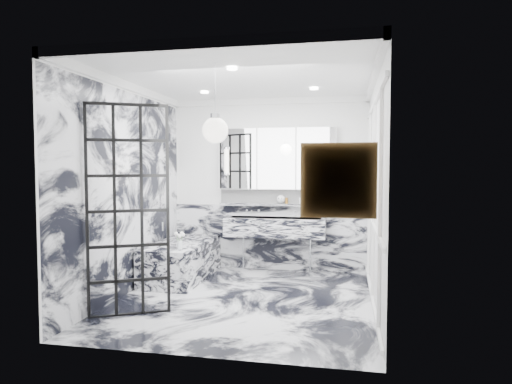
% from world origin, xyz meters
% --- Properties ---
extents(floor, '(3.60, 3.60, 0.00)m').
position_xyz_m(floor, '(0.00, 0.00, 0.00)').
color(floor, silver).
rests_on(floor, ground).
extents(ceiling, '(3.60, 3.60, 0.00)m').
position_xyz_m(ceiling, '(0.00, 0.00, 2.80)').
color(ceiling, white).
rests_on(ceiling, wall_back).
extents(wall_back, '(3.60, 0.00, 3.60)m').
position_xyz_m(wall_back, '(0.00, 1.80, 1.40)').
color(wall_back, white).
rests_on(wall_back, floor).
extents(wall_front, '(3.60, 0.00, 3.60)m').
position_xyz_m(wall_front, '(0.00, -1.80, 1.40)').
color(wall_front, white).
rests_on(wall_front, floor).
extents(wall_left, '(0.00, 3.60, 3.60)m').
position_xyz_m(wall_left, '(-1.60, 0.00, 1.40)').
color(wall_left, white).
rests_on(wall_left, floor).
extents(wall_right, '(0.00, 3.60, 3.60)m').
position_xyz_m(wall_right, '(1.60, 0.00, 1.40)').
color(wall_right, white).
rests_on(wall_right, floor).
extents(marble_clad_back, '(3.18, 0.05, 1.05)m').
position_xyz_m(marble_clad_back, '(0.00, 1.78, 0.53)').
color(marble_clad_back, silver).
rests_on(marble_clad_back, floor).
extents(marble_clad_left, '(0.02, 3.56, 2.68)m').
position_xyz_m(marble_clad_left, '(-1.59, 0.00, 1.34)').
color(marble_clad_left, silver).
rests_on(marble_clad_left, floor).
extents(panel_molding, '(0.03, 3.40, 2.30)m').
position_xyz_m(panel_molding, '(1.58, 0.00, 1.30)').
color(panel_molding, white).
rests_on(panel_molding, floor).
extents(soap_bottle_a, '(0.10, 0.11, 0.23)m').
position_xyz_m(soap_bottle_a, '(0.84, 1.71, 1.20)').
color(soap_bottle_a, '#8C5919').
rests_on(soap_bottle_a, ledge).
extents(soap_bottle_b, '(0.07, 0.07, 0.15)m').
position_xyz_m(soap_bottle_b, '(0.55, 1.71, 1.17)').
color(soap_bottle_b, '#4C4C51').
rests_on(soap_bottle_b, ledge).
extents(soap_bottle_c, '(0.16, 0.16, 0.17)m').
position_xyz_m(soap_bottle_c, '(1.00, 1.71, 1.17)').
color(soap_bottle_c, silver).
rests_on(soap_bottle_c, ledge).
extents(face_pot, '(0.14, 0.14, 0.14)m').
position_xyz_m(face_pot, '(0.22, 1.71, 1.17)').
color(face_pot, white).
rests_on(face_pot, ledge).
extents(amber_bottle, '(0.04, 0.04, 0.10)m').
position_xyz_m(amber_bottle, '(0.31, 1.71, 1.14)').
color(amber_bottle, '#8C5919').
rests_on(amber_bottle, ledge).
extents(flower_vase, '(0.08, 0.08, 0.12)m').
position_xyz_m(flower_vase, '(-0.99, 0.34, 0.61)').
color(flower_vase, silver).
rests_on(flower_vase, bathtub).
extents(crittall_door, '(0.80, 0.44, 2.38)m').
position_xyz_m(crittall_door, '(-1.15, -0.85, 1.19)').
color(crittall_door, black).
rests_on(crittall_door, floor).
extents(artwork, '(0.52, 0.05, 0.52)m').
position_xyz_m(artwork, '(1.20, -1.76, 1.58)').
color(artwork, '#B45A12').
rests_on(artwork, wall_front).
extents(pendant_light, '(0.26, 0.26, 0.26)m').
position_xyz_m(pendant_light, '(-0.06, -1.07, 2.06)').
color(pendant_light, white).
rests_on(pendant_light, ceiling).
extents(trough_sink, '(1.60, 0.45, 0.30)m').
position_xyz_m(trough_sink, '(0.15, 1.55, 0.73)').
color(trough_sink, silver).
rests_on(trough_sink, wall_back).
extents(ledge, '(1.90, 0.14, 0.04)m').
position_xyz_m(ledge, '(0.15, 1.72, 1.07)').
color(ledge, silver).
rests_on(ledge, wall_back).
extents(subway_tile, '(1.90, 0.03, 0.23)m').
position_xyz_m(subway_tile, '(0.15, 1.78, 1.21)').
color(subway_tile, white).
rests_on(subway_tile, wall_back).
extents(mirror_cabinet, '(1.90, 0.16, 1.00)m').
position_xyz_m(mirror_cabinet, '(0.15, 1.73, 1.82)').
color(mirror_cabinet, white).
rests_on(mirror_cabinet, wall_back).
extents(sconce_left, '(0.07, 0.07, 0.40)m').
position_xyz_m(sconce_left, '(-0.67, 1.63, 1.78)').
color(sconce_left, white).
rests_on(sconce_left, mirror_cabinet).
extents(sconce_right, '(0.07, 0.07, 0.40)m').
position_xyz_m(sconce_right, '(0.97, 1.63, 1.78)').
color(sconce_right, white).
rests_on(sconce_right, mirror_cabinet).
extents(bathtub, '(0.75, 1.65, 0.55)m').
position_xyz_m(bathtub, '(-1.18, 0.90, 0.28)').
color(bathtub, silver).
rests_on(bathtub, floor).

